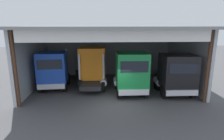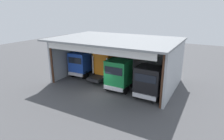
{
  "view_description": "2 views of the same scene",
  "coord_description": "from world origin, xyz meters",
  "px_view_note": "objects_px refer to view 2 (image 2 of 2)",
  "views": [
    {
      "loc": [
        -0.99,
        -12.73,
        5.68
      ],
      "look_at": [
        0.0,
        3.14,
        1.9
      ],
      "focal_mm": 30.05,
      "sensor_mm": 36.0,
      "label": 1
    },
    {
      "loc": [
        10.67,
        -16.23,
        8.84
      ],
      "look_at": [
        0.0,
        3.14,
        1.9
      ],
      "focal_mm": 30.69,
      "sensor_mm": 36.0,
      "label": 2
    }
  ],
  "objects_px": {
    "truck_green_center_right_bay": "(119,74)",
    "tool_cart": "(106,69)",
    "truck_blue_left_bay": "(81,64)",
    "truck_orange_yard_outside": "(105,65)",
    "truck_black_center_bay": "(150,81)",
    "oil_drum": "(119,70)"
  },
  "relations": [
    {
      "from": "truck_green_center_right_bay",
      "to": "tool_cart",
      "type": "height_order",
      "value": "truck_green_center_right_bay"
    },
    {
      "from": "truck_green_center_right_bay",
      "to": "truck_blue_left_bay",
      "type": "bearing_deg",
      "value": -14.17
    },
    {
      "from": "truck_blue_left_bay",
      "to": "truck_orange_yard_outside",
      "type": "xyz_separation_m",
      "value": [
        3.51,
        0.53,
        0.16
      ]
    },
    {
      "from": "truck_green_center_right_bay",
      "to": "tool_cart",
      "type": "bearing_deg",
      "value": -46.02
    },
    {
      "from": "truck_black_center_bay",
      "to": "oil_drum",
      "type": "height_order",
      "value": "truck_black_center_bay"
    },
    {
      "from": "truck_blue_left_bay",
      "to": "truck_green_center_right_bay",
      "type": "distance_m",
      "value": 6.96
    },
    {
      "from": "truck_orange_yard_outside",
      "to": "truck_green_center_right_bay",
      "type": "relative_size",
      "value": 0.98
    },
    {
      "from": "truck_black_center_bay",
      "to": "oil_drum",
      "type": "bearing_deg",
      "value": -40.95
    },
    {
      "from": "truck_blue_left_bay",
      "to": "oil_drum",
      "type": "distance_m",
      "value": 5.69
    },
    {
      "from": "oil_drum",
      "to": "tool_cart",
      "type": "relative_size",
      "value": 0.86
    },
    {
      "from": "truck_blue_left_bay",
      "to": "truck_orange_yard_outside",
      "type": "height_order",
      "value": "truck_orange_yard_outside"
    },
    {
      "from": "truck_orange_yard_outside",
      "to": "oil_drum",
      "type": "relative_size",
      "value": 5.05
    },
    {
      "from": "truck_orange_yard_outside",
      "to": "truck_green_center_right_bay",
      "type": "xyz_separation_m",
      "value": [
        3.23,
        -2.26,
        -0.07
      ]
    },
    {
      "from": "truck_green_center_right_bay",
      "to": "truck_black_center_bay",
      "type": "relative_size",
      "value": 0.97
    },
    {
      "from": "truck_blue_left_bay",
      "to": "truck_orange_yard_outside",
      "type": "distance_m",
      "value": 3.55
    },
    {
      "from": "oil_drum",
      "to": "truck_black_center_bay",
      "type": "bearing_deg",
      "value": -42.41
    },
    {
      "from": "truck_green_center_right_bay",
      "to": "truck_black_center_bay",
      "type": "bearing_deg",
      "value": 175.64
    },
    {
      "from": "tool_cart",
      "to": "truck_black_center_bay",
      "type": "bearing_deg",
      "value": -31.89
    },
    {
      "from": "truck_blue_left_bay",
      "to": "tool_cart",
      "type": "relative_size",
      "value": 4.34
    },
    {
      "from": "truck_orange_yard_outside",
      "to": "oil_drum",
      "type": "xyz_separation_m",
      "value": [
        0.24,
        3.53,
        -1.54
      ]
    },
    {
      "from": "truck_green_center_right_bay",
      "to": "oil_drum",
      "type": "height_order",
      "value": "truck_green_center_right_bay"
    },
    {
      "from": "truck_blue_left_bay",
      "to": "truck_black_center_bay",
      "type": "bearing_deg",
      "value": 165.97
    }
  ]
}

